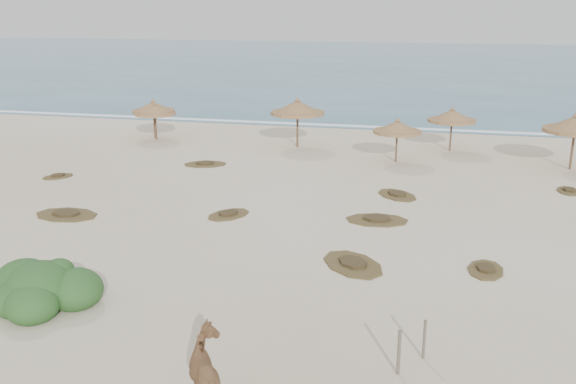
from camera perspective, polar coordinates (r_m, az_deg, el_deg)
name	(u,v)px	position (r m, az deg, el deg)	size (l,w,h in m)	color
ground	(297,278)	(20.23, 0.82, -7.66)	(160.00, 160.00, 0.00)	beige
ocean	(411,64)	(93.49, 10.88, 11.11)	(200.00, 100.00, 0.01)	#28597A
foam_line	(377,127)	(44.98, 7.95, 5.73)	(70.00, 0.60, 0.01)	white
palapa_0	(153,108)	(41.52, -11.88, 7.36)	(3.35, 3.35, 2.50)	brown
palapa_1	(155,110)	(41.06, -11.74, 7.14)	(3.32, 3.32, 2.39)	brown
palapa_2	(298,108)	(38.00, 0.85, 7.45)	(4.16, 4.16, 2.98)	brown
palapa_3	(397,128)	(34.84, 9.70, 5.67)	(3.14, 3.14, 2.42)	brown
palapa_4	(452,116)	(38.23, 14.38, 6.53)	(3.02, 3.02, 2.59)	brown
palapa_5	(575,125)	(35.80, 24.18, 5.46)	(3.93, 3.93, 2.99)	brown
horse	(212,375)	(13.97, -6.78, -15.85)	(0.89, 1.96, 1.65)	#9C6A46
fence_post_near	(399,352)	(15.38, 9.83, -13.87)	(0.08, 0.08, 1.13)	brown
fence_post_far	(424,339)	(16.13, 12.02, -12.69)	(0.07, 0.07, 1.02)	brown
bush	(42,289)	(19.64, -21.00, -8.04)	(3.34, 2.94, 1.49)	#305825
scrub_1	(66,214)	(27.46, -19.10, -1.88)	(2.74, 1.86, 0.16)	brown
scrub_2	(228,214)	(26.07, -5.32, -1.98)	(2.08, 2.29, 0.16)	brown
scrub_3	(377,220)	(25.57, 7.91, -2.44)	(2.62, 1.85, 0.16)	brown
scrub_4	(486,269)	(21.68, 17.17, -6.59)	(1.29, 1.84, 0.16)	brown
scrub_6	(205,164)	(34.37, -7.38, 2.50)	(2.59, 2.08, 0.16)	brown
scrub_7	(397,195)	(28.99, 9.67, -0.24)	(2.44, 2.54, 0.16)	brown
scrub_8	(58,176)	(33.63, -19.77, 1.33)	(1.70, 1.80, 0.16)	brown
scrub_9	(353,264)	(21.25, 5.78, -6.37)	(2.92, 3.06, 0.16)	brown
scrub_10	(569,191)	(31.89, 23.69, 0.11)	(1.04, 1.58, 0.16)	brown
scrub_11	(61,299)	(19.90, -19.57, -8.95)	(1.93, 2.03, 0.16)	brown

